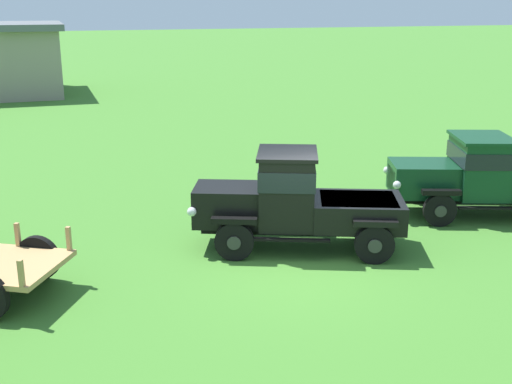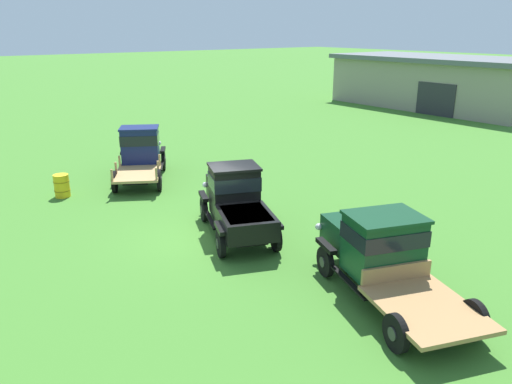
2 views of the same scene
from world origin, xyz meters
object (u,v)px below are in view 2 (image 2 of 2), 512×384
Objects in this scene: vintage_truck_midrow_center at (379,250)px; oil_drum_beside_row at (62,186)px; vintage_truck_foreground_near at (141,150)px; vintage_truck_second_in_line at (236,200)px; farm_shed at (437,82)px.

oil_drum_beside_row is at bearing -161.44° from vintage_truck_midrow_center.
vintage_truck_second_in_line is (7.81, -0.38, -0.07)m from vintage_truck_foreground_near.
vintage_truck_second_in_line is at bearing -2.78° from vintage_truck_foreground_near.
farm_shed is 31.10m from vintage_truck_second_in_line.
vintage_truck_second_in_line reaches higher than vintage_truck_midrow_center.
farm_shed is 3.01× the size of vintage_truck_midrow_center.
vintage_truck_midrow_center is (12.97, 0.35, -0.09)m from vintage_truck_foreground_near.
vintage_truck_foreground_near reaches higher than vintage_truck_midrow_center.
farm_shed is 3.30× the size of vintage_truck_foreground_near.
vintage_truck_foreground_near is 7.82m from vintage_truck_second_in_line.
vintage_truck_foreground_near is at bearing 101.83° from oil_drum_beside_row.
oil_drum_beside_row is (-12.19, -4.09, -0.63)m from vintage_truck_midrow_center.
vintage_truck_foreground_near reaches higher than vintage_truck_second_in_line.
vintage_truck_midrow_center is 6.30× the size of oil_drum_beside_row.
vintage_truck_second_in_line is at bearing 25.60° from oil_drum_beside_row.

